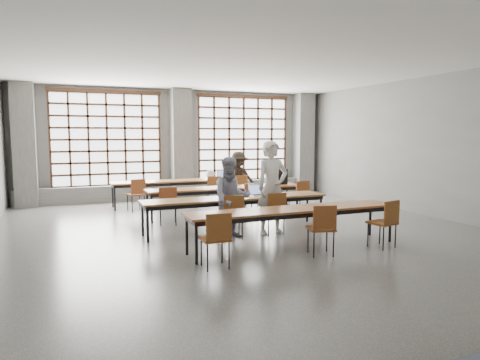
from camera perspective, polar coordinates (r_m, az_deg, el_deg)
name	(u,v)px	position (r m, az deg, el deg)	size (l,w,h in m)	color
floor	(244,232)	(9.11, 0.48, -6.90)	(11.00, 11.00, 0.00)	#4C4C49
ceiling	(244,63)	(9.00, 0.50, 15.37)	(11.00, 11.00, 0.00)	silver
wall_back	(179,144)	(14.12, -8.15, 4.79)	(10.00, 10.00, 0.00)	#61615F
wall_right	(427,147)	(11.75, 23.69, 4.11)	(11.00, 11.00, 0.00)	#61615F
column_left	(24,145)	(13.46, -26.81, 4.15)	(0.60, 0.55, 3.50)	#545452
column_mid	(181,144)	(13.85, -7.87, 4.77)	(0.60, 0.55, 3.50)	#545452
column_right	(303,143)	(15.58, 8.45, 4.89)	(0.60, 0.55, 3.50)	#545452
window_left	(107,140)	(13.67, -17.30, 5.17)	(3.32, 0.12, 3.00)	white
window_right	(243,139)	(14.75, 0.47, 5.48)	(3.32, 0.12, 3.00)	white
sill_ledge	(181,190)	(14.04, -7.86, -1.36)	(9.80, 0.35, 0.50)	#545452
desk_row_a	(181,182)	(12.60, -7.82, -0.30)	(4.00, 0.70, 0.73)	brown
desk_row_b	(225,189)	(10.83, -1.96, -1.27)	(4.00, 0.70, 0.73)	brown
desk_row_c	(236,200)	(9.06, -0.52, -2.70)	(4.00, 0.70, 0.73)	brown
desk_row_d	(295,212)	(7.76, 7.30, -4.22)	(4.00, 0.70, 0.73)	brown
chair_back_left	(137,192)	(11.74, -13.60, -1.50)	(0.50, 0.51, 0.88)	brown
chair_back_mid	(214,188)	(12.24, -3.51, -1.04)	(0.49, 0.49, 0.88)	maroon
chair_back_right	(240,187)	(12.52, -0.01, -0.87)	(0.46, 0.46, 0.88)	brown
chair_mid_left	(168,202)	(9.80, -9.59, -2.88)	(0.49, 0.49, 0.88)	maroon
chair_mid_centre	(250,197)	(10.41, 1.32, -2.27)	(0.44, 0.44, 0.88)	brown
chair_mid_right	(300,194)	(11.04, 8.02, -1.86)	(0.45, 0.46, 0.88)	brown
chair_front_left	(233,212)	(8.39, -0.95, -4.28)	(0.49, 0.50, 0.88)	brown
chair_front_right	(275,209)	(8.75, 4.64, -3.87)	(0.44, 0.44, 0.88)	brown
chair_near_left	(216,234)	(6.53, -3.16, -7.26)	(0.43, 0.43, 0.88)	brown
chair_near_mid	(322,225)	(7.35, 10.93, -5.87)	(0.51, 0.51, 0.88)	brown
chair_near_right	(386,219)	(8.14, 18.87, -4.93)	(0.50, 0.50, 0.88)	brown
student_male	(272,188)	(8.81, 4.31, -1.01)	(0.70, 0.46, 1.92)	silver
student_female	(231,198)	(8.47, -1.17, -2.36)	(0.78, 0.61, 1.61)	#191F4C
student_back	(239,178)	(12.61, -0.20, 0.28)	(1.00, 0.58, 1.55)	black
laptop_front	(258,192)	(9.35, 2.36, -1.64)	(0.37, 0.31, 0.26)	#BBBBC0
laptop_back	(223,176)	(13.08, -2.28, 0.54)	(0.43, 0.40, 0.26)	silver
mouse	(277,194)	(9.42, 4.91, -1.87)	(0.10, 0.06, 0.04)	silver
green_box	(233,195)	(9.10, -1.00, -1.96)	(0.25, 0.09, 0.09)	#2B8534
phone	(246,197)	(9.02, 0.77, -2.26)	(0.13, 0.06, 0.01)	black
paper_sheet_a	(202,188)	(10.68, -5.08, -1.04)	(0.30, 0.21, 0.00)	white
paper_sheet_b	(215,188)	(10.67, -3.38, -1.02)	(0.30, 0.21, 0.00)	white
paper_sheet_c	(229,187)	(10.85, -1.47, -0.90)	(0.30, 0.21, 0.00)	white
backpack	(281,177)	(11.49, 5.46, 0.46)	(0.32, 0.20, 0.40)	black
plastic_bag	(210,174)	(12.88, -4.00, 0.81)	(0.26, 0.21, 0.29)	white
red_pouch	(215,236)	(6.62, -3.36, -7.42)	(0.20, 0.08, 0.06)	red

